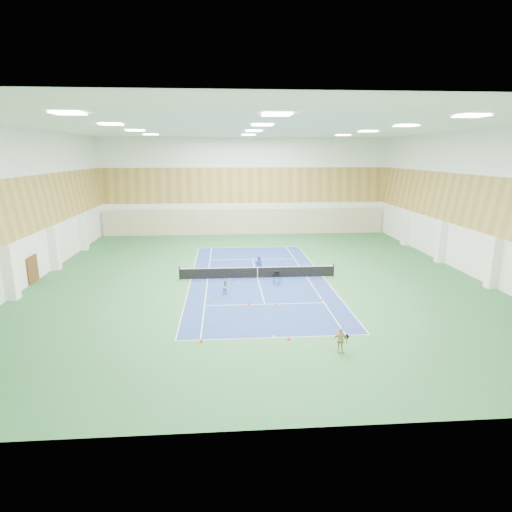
# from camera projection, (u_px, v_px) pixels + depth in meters

# --- Properties ---
(ground) EXTENTS (40.00, 40.00, 0.00)m
(ground) POSITION_uv_depth(u_px,v_px,m) (258.00, 278.00, 35.48)
(ground) COLOR #2A6335
(ground) RESTS_ON ground
(room_shell) EXTENTS (36.00, 40.00, 12.00)m
(room_shell) POSITION_uv_depth(u_px,v_px,m) (258.00, 206.00, 34.08)
(room_shell) COLOR white
(room_shell) RESTS_ON ground
(wood_cladding) EXTENTS (36.00, 40.00, 8.00)m
(wood_cladding) POSITION_uv_depth(u_px,v_px,m) (258.00, 180.00, 33.61)
(wood_cladding) COLOR #AC8440
(wood_cladding) RESTS_ON room_shell
(ceiling_light_grid) EXTENTS (21.40, 25.40, 0.06)m
(ceiling_light_grid) POSITION_uv_depth(u_px,v_px,m) (258.00, 129.00, 32.69)
(ceiling_light_grid) COLOR white
(ceiling_light_grid) RESTS_ON room_shell
(court_surface) EXTENTS (10.97, 23.77, 0.01)m
(court_surface) POSITION_uv_depth(u_px,v_px,m) (258.00, 278.00, 35.48)
(court_surface) COLOR navy
(court_surface) RESTS_ON ground
(tennis_balls_scatter) EXTENTS (10.57, 22.77, 0.07)m
(tennis_balls_scatter) POSITION_uv_depth(u_px,v_px,m) (258.00, 277.00, 35.47)
(tennis_balls_scatter) COLOR #CDED28
(tennis_balls_scatter) RESTS_ON ground
(tennis_net) EXTENTS (12.80, 0.10, 1.10)m
(tennis_net) POSITION_uv_depth(u_px,v_px,m) (258.00, 272.00, 35.35)
(tennis_net) COLOR black
(tennis_net) RESTS_ON ground
(back_curtain) EXTENTS (35.40, 0.16, 3.20)m
(back_curtain) POSITION_uv_depth(u_px,v_px,m) (245.00, 222.00, 54.26)
(back_curtain) COLOR #C6B793
(back_curtain) RESTS_ON ground
(door_left_b) EXTENTS (0.08, 1.80, 2.20)m
(door_left_b) POSITION_uv_depth(u_px,v_px,m) (33.00, 269.00, 33.92)
(door_left_b) COLOR #593319
(door_left_b) RESTS_ON ground
(coach) EXTENTS (0.73, 0.60, 1.74)m
(coach) POSITION_uv_depth(u_px,v_px,m) (259.00, 266.00, 35.87)
(coach) COLOR #213498
(coach) RESTS_ON ground
(child_court) EXTENTS (0.67, 0.60, 1.13)m
(child_court) POSITION_uv_depth(u_px,v_px,m) (226.00, 287.00, 31.19)
(child_court) COLOR gray
(child_court) RESTS_ON ground
(child_apron) EXTENTS (0.78, 0.33, 1.33)m
(child_apron) POSITION_uv_depth(u_px,v_px,m) (340.00, 340.00, 22.09)
(child_apron) COLOR tan
(child_apron) RESTS_ON ground
(ball_cart) EXTENTS (0.70, 0.70, 0.93)m
(ball_cart) POSITION_uv_depth(u_px,v_px,m) (277.00, 278.00, 33.75)
(ball_cart) COLOR black
(ball_cart) RESTS_ON ground
(cone_svc_a) EXTENTS (0.21, 0.21, 0.23)m
(cone_svc_a) POSITION_uv_depth(u_px,v_px,m) (210.00, 302.00, 29.36)
(cone_svc_a) COLOR #DF570B
(cone_svc_a) RESTS_ON ground
(cone_svc_b) EXTENTS (0.21, 0.21, 0.23)m
(cone_svc_b) POSITION_uv_depth(u_px,v_px,m) (249.00, 304.00, 29.09)
(cone_svc_b) COLOR #DE440B
(cone_svc_b) RESTS_ON ground
(cone_svc_c) EXTENTS (0.19, 0.19, 0.21)m
(cone_svc_c) POSITION_uv_depth(u_px,v_px,m) (277.00, 304.00, 29.09)
(cone_svc_c) COLOR #D75E0B
(cone_svc_c) RESTS_ON ground
(cone_svc_d) EXTENTS (0.19, 0.19, 0.21)m
(cone_svc_d) POSITION_uv_depth(u_px,v_px,m) (321.00, 300.00, 29.92)
(cone_svc_d) COLOR #FF520D
(cone_svc_d) RESTS_ON ground
(cone_base_a) EXTENTS (0.23, 0.23, 0.25)m
(cone_base_a) POSITION_uv_depth(u_px,v_px,m) (201.00, 340.00, 23.34)
(cone_base_a) COLOR #DD530B
(cone_base_a) RESTS_ON ground
(cone_base_b) EXTENTS (0.19, 0.19, 0.21)m
(cone_base_b) POSITION_uv_depth(u_px,v_px,m) (246.00, 335.00, 24.07)
(cone_base_b) COLOR #FA520D
(cone_base_b) RESTS_ON ground
(cone_base_c) EXTENTS (0.20, 0.20, 0.23)m
(cone_base_c) POSITION_uv_depth(u_px,v_px,m) (289.00, 338.00, 23.63)
(cone_base_c) COLOR #FF470D
(cone_base_c) RESTS_ON ground
(cone_base_d) EXTENTS (0.20, 0.20, 0.22)m
(cone_base_d) POSITION_uv_depth(u_px,v_px,m) (337.00, 333.00, 24.30)
(cone_base_d) COLOR orange
(cone_base_d) RESTS_ON ground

